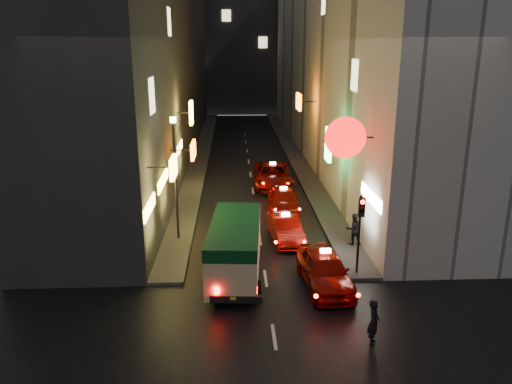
{
  "coord_description": "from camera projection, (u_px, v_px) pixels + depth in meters",
  "views": [
    {
      "loc": [
        -1.34,
        -11.09,
        9.72
      ],
      "look_at": [
        -0.2,
        13.0,
        2.58
      ],
      "focal_mm": 35.0,
      "sensor_mm": 36.0,
      "label": 1
    }
  ],
  "objects": [
    {
      "name": "building_left",
      "position": [
        155.0,
        53.0,
        43.08
      ],
      "size": [
        7.42,
        52.0,
        18.0
      ],
      "color": "#34312F",
      "rests_on": "ground"
    },
    {
      "name": "building_far",
      "position": [
        241.0,
        35.0,
        73.52
      ],
      "size": [
        30.0,
        10.0,
        22.0
      ],
      "primitive_type": "cube",
      "color": "#333439",
      "rests_on": "ground"
    },
    {
      "name": "lamp_post",
      "position": [
        175.0,
        171.0,
        24.65
      ],
      "size": [
        0.28,
        0.28,
        6.22
      ],
      "color": "black",
      "rests_on": "sidewalk_left"
    },
    {
      "name": "sidewalk_right",
      "position": [
        293.0,
        153.0,
        46.17
      ],
      "size": [
        1.5,
        52.0,
        0.15
      ],
      "primitive_type": "cube",
      "color": "#413F3D",
      "rests_on": "ground"
    },
    {
      "name": "traffic_light",
      "position": [
        361.0,
        219.0,
        20.97
      ],
      "size": [
        0.26,
        0.43,
        3.5
      ],
      "color": "black",
      "rests_on": "sidewalk_right"
    },
    {
      "name": "taxi_second",
      "position": [
        285.0,
        226.0,
        25.59
      ],
      "size": [
        2.41,
        4.97,
        1.7
      ],
      "color": "#7B0903",
      "rests_on": "ground"
    },
    {
      "name": "taxi_far",
      "position": [
        273.0,
        173.0,
        35.41
      ],
      "size": [
        2.53,
        5.86,
        2.01
      ],
      "color": "#7B0903",
      "rests_on": "ground"
    },
    {
      "name": "sidewalk_left",
      "position": [
        201.0,
        154.0,
        45.79
      ],
      "size": [
        1.5,
        52.0,
        0.15
      ],
      "primitive_type": "cube",
      "color": "#413F3D",
      "rests_on": "ground"
    },
    {
      "name": "taxi_third",
      "position": [
        284.0,
        198.0,
        30.2
      ],
      "size": [
        2.3,
        4.99,
        1.72
      ],
      "color": "#7B0903",
      "rests_on": "ground"
    },
    {
      "name": "minibus",
      "position": [
        235.0,
        244.0,
        21.22
      ],
      "size": [
        2.46,
        5.96,
        2.5
      ],
      "color": "beige",
      "rests_on": "ground"
    },
    {
      "name": "pedestrian_crossing",
      "position": [
        374.0,
        319.0,
        16.65
      ],
      "size": [
        0.55,
        0.69,
        1.82
      ],
      "primitive_type": "imported",
      "rotation": [
        0.0,
        0.0,
        1.26
      ],
      "color": "black",
      "rests_on": "ground"
    },
    {
      "name": "pedestrian_sidewalk",
      "position": [
        354.0,
        227.0,
        24.65
      ],
      "size": [
        0.73,
        0.51,
        1.82
      ],
      "primitive_type": "imported",
      "rotation": [
        0.0,
        0.0,
        3.26
      ],
      "color": "black",
      "rests_on": "sidewalk_right"
    },
    {
      "name": "taxi_near",
      "position": [
        325.0,
        267.0,
        20.64
      ],
      "size": [
        2.69,
        5.69,
        1.93
      ],
      "color": "#7B0903",
      "rests_on": "ground"
    },
    {
      "name": "building_right",
      "position": [
        338.0,
        53.0,
        43.8
      ],
      "size": [
        8.22,
        52.0,
        18.0
      ],
      "color": "beige",
      "rests_on": "ground"
    }
  ]
}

